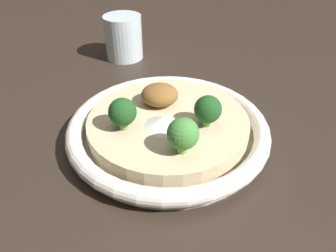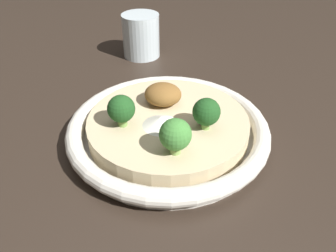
{
  "view_description": "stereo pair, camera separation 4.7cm",
  "coord_description": "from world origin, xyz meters",
  "px_view_note": "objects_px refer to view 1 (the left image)",
  "views": [
    {
      "loc": [
        -0.02,
        0.38,
        0.3
      ],
      "look_at": [
        0.0,
        0.0,
        0.02
      ],
      "focal_mm": 35.0,
      "sensor_mm": 36.0,
      "label": 1
    },
    {
      "loc": [
        -0.06,
        0.38,
        0.3
      ],
      "look_at": [
        0.0,
        0.0,
        0.02
      ],
      "focal_mm": 35.0,
      "sensor_mm": 36.0,
      "label": 2
    }
  ],
  "objects_px": {
    "risotto_bowl": "(168,128)",
    "drinking_glass": "(124,37)",
    "broccoli_back_right": "(123,113)",
    "broccoli_left": "(208,110)",
    "broccoli_back_left": "(183,134)"
  },
  "relations": [
    {
      "from": "broccoli_left",
      "to": "broccoli_back_right",
      "type": "distance_m",
      "value": 0.11
    },
    {
      "from": "broccoli_back_left",
      "to": "broccoli_back_right",
      "type": "xyz_separation_m",
      "value": [
        0.08,
        -0.04,
        -0.0
      ]
    },
    {
      "from": "risotto_bowl",
      "to": "drinking_glass",
      "type": "height_order",
      "value": "drinking_glass"
    },
    {
      "from": "risotto_bowl",
      "to": "broccoli_back_right",
      "type": "relative_size",
      "value": 6.41
    },
    {
      "from": "risotto_bowl",
      "to": "broccoli_back_left",
      "type": "bearing_deg",
      "value": 106.47
    },
    {
      "from": "broccoli_left",
      "to": "drinking_glass",
      "type": "relative_size",
      "value": 0.5
    },
    {
      "from": "broccoli_back_left",
      "to": "broccoli_back_right",
      "type": "distance_m",
      "value": 0.09
    },
    {
      "from": "broccoli_back_right",
      "to": "risotto_bowl",
      "type": "bearing_deg",
      "value": -154.98
    },
    {
      "from": "risotto_bowl",
      "to": "broccoli_left",
      "type": "distance_m",
      "value": 0.07
    },
    {
      "from": "broccoli_left",
      "to": "drinking_glass",
      "type": "distance_m",
      "value": 0.34
    },
    {
      "from": "drinking_glass",
      "to": "broccoli_back_left",
      "type": "bearing_deg",
      "value": 109.87
    },
    {
      "from": "risotto_bowl",
      "to": "drinking_glass",
      "type": "relative_size",
      "value": 3.21
    },
    {
      "from": "broccoli_back_right",
      "to": "broccoli_back_left",
      "type": "bearing_deg",
      "value": 150.81
    },
    {
      "from": "broccoli_back_left",
      "to": "drinking_glass",
      "type": "xyz_separation_m",
      "value": [
        0.13,
        -0.36,
        -0.02
      ]
    },
    {
      "from": "broccoli_back_right",
      "to": "drinking_glass",
      "type": "bearing_deg",
      "value": -81.0
    }
  ]
}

